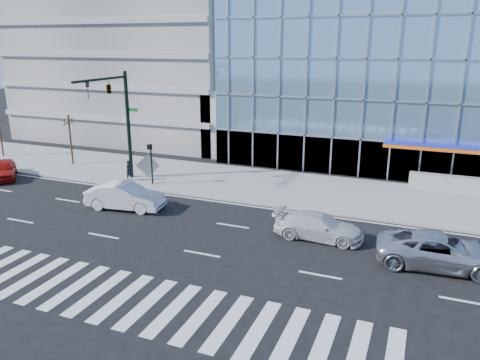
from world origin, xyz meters
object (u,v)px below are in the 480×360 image
at_px(white_suv, 319,226).
at_px(red_sedan, 3,169).
at_px(white_sedan, 125,196).
at_px(tilted_panel, 148,166).
at_px(traffic_signal, 115,101).
at_px(silver_suv, 440,251).
at_px(pedestrian, 129,170).
at_px(ped_signal_post, 151,158).
at_px(street_tree_near, 69,122).

distance_m(white_suv, red_sedan, 25.27).
distance_m(white_sedan, tilted_panel, 6.68).
relative_size(traffic_signal, tilted_panel, 6.15).
bearing_deg(silver_suv, pedestrian, 69.98).
bearing_deg(traffic_signal, white_sedan, -51.20).
distance_m(ped_signal_post, white_suv, 14.39).
height_order(traffic_signal, white_sedan, traffic_signal).
relative_size(silver_suv, pedestrian, 3.71).
bearing_deg(red_sedan, traffic_signal, -30.29).
height_order(silver_suv, pedestrian, pedestrian).
distance_m(street_tree_near, white_sedan, 13.25).
bearing_deg(ped_signal_post, silver_suv, -17.13).
xyz_separation_m(ped_signal_post, pedestrian, (-2.06, 0.16, -1.22)).
bearing_deg(pedestrian, white_sedan, -127.52).
bearing_deg(traffic_signal, ped_signal_post, 8.52).
relative_size(white_suv, tilted_panel, 3.68).
xyz_separation_m(traffic_signal, white_suv, (15.96, -4.49, -5.47)).
distance_m(traffic_signal, red_sedan, 10.93).
xyz_separation_m(traffic_signal, white_sedan, (3.59, -4.46, -5.35)).
distance_m(street_tree_near, red_sedan, 6.40).
relative_size(red_sedan, pedestrian, 2.75).
bearing_deg(ped_signal_post, white_sedan, -77.30).
distance_m(traffic_signal, ped_signal_post, 4.75).
bearing_deg(red_sedan, white_sedan, -53.82).
xyz_separation_m(traffic_signal, pedestrian, (0.43, 0.53, -5.24)).
relative_size(traffic_signal, red_sedan, 1.88).
height_order(traffic_signal, red_sedan, traffic_signal).
distance_m(white_sedan, pedestrian, 5.91).
distance_m(street_tree_near, white_suv, 24.33).
bearing_deg(white_suv, white_sedan, 90.56).
xyz_separation_m(traffic_signal, tilted_panel, (1.27, 1.80, -5.10)).
bearing_deg(traffic_signal, pedestrian, 50.81).
relative_size(ped_signal_post, silver_suv, 0.52).
bearing_deg(tilted_panel, pedestrian, -148.23).
bearing_deg(pedestrian, red_sedan, 126.25).
bearing_deg(street_tree_near, white_suv, -17.90).
bearing_deg(white_sedan, red_sedan, 72.25).
bearing_deg(white_suv, silver_suv, -100.06).
xyz_separation_m(silver_suv, pedestrian, (-21.53, 6.16, 0.13)).
distance_m(silver_suv, white_suv, 6.11).
bearing_deg(red_sedan, white_suv, -49.07).
relative_size(street_tree_near, white_sedan, 0.85).
xyz_separation_m(silver_suv, white_sedan, (-18.38, 1.17, 0.02)).
bearing_deg(ped_signal_post, tilted_panel, 130.83).
xyz_separation_m(silver_suv, white_suv, (-6.00, 1.14, -0.10)).
distance_m(silver_suv, white_sedan, 18.41).
bearing_deg(silver_suv, tilted_panel, 66.21).
relative_size(street_tree_near, white_suv, 0.88).
distance_m(ped_signal_post, silver_suv, 20.41).
relative_size(white_suv, red_sedan, 1.13).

